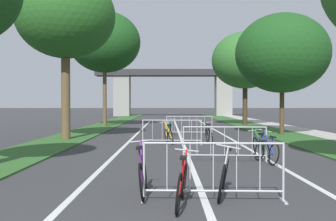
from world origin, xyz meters
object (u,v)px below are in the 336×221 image
at_px(crowd_barrier_nearest, 213,172).
at_px(bicycle_black_4, 209,135).
at_px(crowd_barrier_second, 224,144).
at_px(bicycle_yellow_2, 168,135).
at_px(tree_left_pine_far, 104,42).
at_px(bicycle_white_3, 168,129).
at_px(bicycle_green_1, 261,147).
at_px(tree_right_maple_mid, 245,60).
at_px(bicycle_teal_5, 170,128).
at_px(bicycle_silver_0, 224,176).
at_px(bicycle_purple_6, 143,175).
at_px(crowd_barrier_third, 172,132).
at_px(bicycle_red_7, 182,185).
at_px(tree_left_cypress_far, 65,16).
at_px(tree_right_oak_mid, 282,53).
at_px(bicycle_blue_8, 266,151).
at_px(crowd_barrier_fourth, 189,126).

xyz_separation_m(crowd_barrier_nearest, bicycle_black_4, (0.97, 10.22, -0.16)).
xyz_separation_m(crowd_barrier_second, bicycle_yellow_2, (-1.67, 5.22, -0.16)).
xyz_separation_m(crowd_barrier_nearest, bicycle_yellow_2, (-0.78, 10.10, -0.16)).
bearing_deg(tree_left_pine_far, bicycle_white_3, -61.36).
bearing_deg(crowd_barrier_second, bicycle_green_1, 19.12).
xyz_separation_m(tree_left_pine_far, bicycle_black_4, (6.54, -12.62, -5.97)).
xyz_separation_m(tree_right_maple_mid, crowd_barrier_second, (-4.43, -19.69, -4.64)).
bearing_deg(bicycle_teal_5, tree_right_maple_mid, -118.33).
bearing_deg(bicycle_silver_0, tree_right_maple_mid, -90.50).
bearing_deg(bicycle_teal_5, bicycle_purple_6, 92.06).
distance_m(crowd_barrier_third, bicycle_teal_5, 5.42).
bearing_deg(bicycle_teal_5, bicycle_red_7, 94.79).
bearing_deg(bicycle_red_7, crowd_barrier_nearest, 41.37).
bearing_deg(tree_left_cypress_far, bicycle_yellow_2, -19.54).
height_order(tree_right_oak_mid, bicycle_silver_0, tree_right_oak_mid).
height_order(crowd_barrier_second, bicycle_red_7, crowd_barrier_second).
relative_size(crowd_barrier_nearest, bicycle_yellow_2, 1.53).
distance_m(crowd_barrier_second, bicycle_black_4, 5.34).
xyz_separation_m(bicycle_green_1, bicycle_white_3, (-2.87, 8.82, -0.01)).
xyz_separation_m(tree_right_maple_mid, bicycle_white_3, (-6.11, -10.46, -4.80)).
height_order(bicycle_yellow_2, bicycle_blue_8, bicycle_blue_8).
distance_m(bicycle_silver_0, bicycle_green_1, 5.27).
bearing_deg(bicycle_green_1, tree_left_pine_far, 109.31).
relative_size(bicycle_white_3, bicycle_red_7, 0.97).
bearing_deg(bicycle_teal_5, crowd_barrier_fourth, 157.41).
distance_m(tree_left_pine_far, crowd_barrier_fourth, 11.66).
distance_m(tree_right_maple_mid, bicycle_black_4, 15.74).
relative_size(tree_left_cypress_far, bicycle_red_7, 4.58).
bearing_deg(bicycle_purple_6, tree_right_oak_mid, 63.95).
distance_m(bicycle_teal_5, bicycle_blue_8, 10.99).
distance_m(tree_left_pine_far, bicycle_purple_6, 23.58).
bearing_deg(bicycle_green_1, bicycle_teal_5, 101.50).
xyz_separation_m(crowd_barrier_third, bicycle_white_3, (-0.15, 4.35, -0.16)).
relative_size(bicycle_white_3, bicycle_purple_6, 0.95).
relative_size(bicycle_white_3, bicycle_teal_5, 1.00).
bearing_deg(crowd_barrier_third, bicycle_blue_8, -62.48).
relative_size(crowd_barrier_second, bicycle_purple_6, 1.46).
xyz_separation_m(tree_left_pine_far, crowd_barrier_second, (6.46, -17.96, -5.81)).
height_order(crowd_barrier_third, bicycle_blue_8, crowd_barrier_third).
bearing_deg(bicycle_green_1, bicycle_yellow_2, 116.53).
distance_m(bicycle_black_4, bicycle_teal_5, 5.23).
bearing_deg(crowd_barrier_second, crowd_barrier_third, 107.46).
bearing_deg(crowd_barrier_fourth, bicycle_yellow_2, -104.07).
height_order(tree_right_oak_mid, bicycle_black_4, tree_right_oak_mid).
bearing_deg(tree_right_maple_mid, crowd_barrier_nearest, -102.22).
relative_size(crowd_barrier_fourth, bicycle_green_1, 1.54).
distance_m(tree_left_pine_far, tree_right_oak_mid, 13.81).
xyz_separation_m(bicycle_black_4, bicycle_red_7, (-1.55, -10.62, 0.01)).
relative_size(crowd_barrier_third, bicycle_teal_5, 1.53).
distance_m(tree_right_oak_mid, crowd_barrier_nearest, 16.15).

